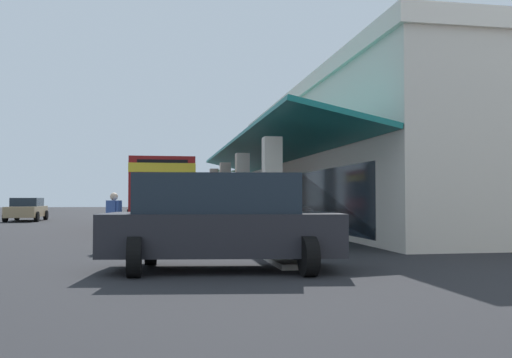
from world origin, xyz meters
name	(u,v)px	position (x,y,z in m)	size (l,w,h in m)	color
ground	(305,225)	(0.00, 8.00, 0.00)	(120.00, 120.00, 0.00)	#262628
curb_strip	(218,228)	(2.43, 3.06, 0.06)	(29.82, 0.50, 0.12)	#9E998E
plaza_building	(407,161)	(2.43, 12.68, 3.36)	(25.15, 15.50, 6.71)	beige
transit_bus	(162,190)	(1.42, 0.42, 1.85)	(11.21, 2.86, 3.34)	maroon
parked_suv_charcoal	(222,220)	(17.03, 1.61, 1.02)	(3.14, 5.02, 1.97)	#232328
parked_sedan_tan	(27,209)	(-8.35, -8.05, 0.75)	(4.44, 2.09, 1.47)	#9E845B
pedestrian	(114,218)	(12.57, -0.92, 0.91)	(0.60, 0.46, 1.63)	#726651
potted_palm	(231,208)	(-5.27, 4.67, 0.86)	(1.89, 1.74, 3.23)	brown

